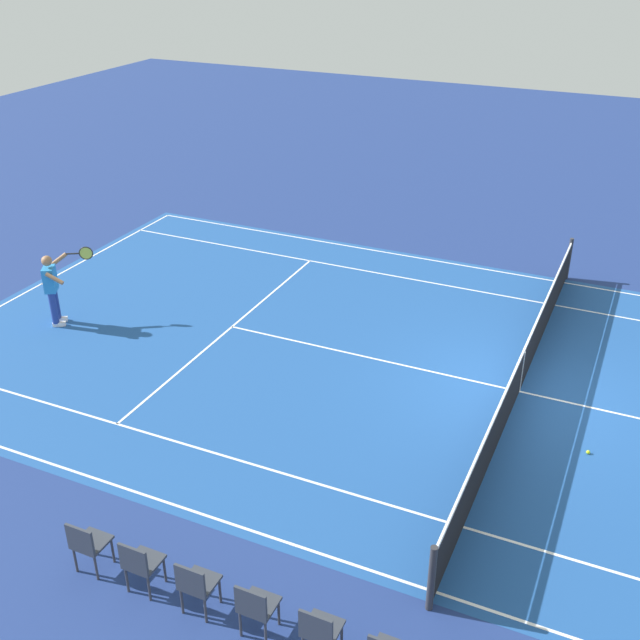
{
  "coord_description": "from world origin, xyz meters",
  "views": [
    {
      "loc": [
        -1.7,
        13.02,
        8.13
      ],
      "look_at": [
        4.03,
        0.45,
        0.9
      ],
      "focal_mm": 43.24,
      "sensor_mm": 36.0,
      "label": 1
    }
  ],
  "objects_px": {
    "tennis_player_near": "(53,286)",
    "tennis_ball": "(588,452)",
    "spectator_chair_5": "(196,583)",
    "spectator_chair_6": "(140,562)",
    "tennis_net": "(522,370)",
    "spectator_chair_7": "(87,543)",
    "spectator_chair_4": "(256,606)",
    "spectator_chair_3": "(320,630)"
  },
  "relations": [
    {
      "from": "tennis_player_near",
      "to": "tennis_ball",
      "type": "distance_m",
      "value": 11.56
    },
    {
      "from": "tennis_ball",
      "to": "tennis_player_near",
      "type": "bearing_deg",
      "value": -0.04
    },
    {
      "from": "spectator_chair_5",
      "to": "spectator_chair_6",
      "type": "height_order",
      "value": "same"
    },
    {
      "from": "tennis_net",
      "to": "tennis_ball",
      "type": "distance_m",
      "value": 2.14
    },
    {
      "from": "spectator_chair_7",
      "to": "spectator_chair_4",
      "type": "bearing_deg",
      "value": 180.0
    },
    {
      "from": "tennis_net",
      "to": "spectator_chair_4",
      "type": "distance_m",
      "value": 7.36
    },
    {
      "from": "spectator_chair_7",
      "to": "spectator_chair_3",
      "type": "bearing_deg",
      "value": 180.0
    },
    {
      "from": "tennis_net",
      "to": "spectator_chair_7",
      "type": "bearing_deg",
      "value": 57.68
    },
    {
      "from": "spectator_chair_3",
      "to": "spectator_chair_5",
      "type": "relative_size",
      "value": 1.0
    },
    {
      "from": "spectator_chair_4",
      "to": "tennis_ball",
      "type": "bearing_deg",
      "value": -120.68
    },
    {
      "from": "tennis_ball",
      "to": "spectator_chair_6",
      "type": "bearing_deg",
      "value": 47.88
    },
    {
      "from": "spectator_chair_3",
      "to": "spectator_chair_5",
      "type": "distance_m",
      "value": 1.76
    },
    {
      "from": "spectator_chair_4",
      "to": "spectator_chair_7",
      "type": "relative_size",
      "value": 1.0
    },
    {
      "from": "tennis_net",
      "to": "tennis_player_near",
      "type": "distance_m",
      "value": 10.16
    },
    {
      "from": "spectator_chair_4",
      "to": "spectator_chair_6",
      "type": "height_order",
      "value": "same"
    },
    {
      "from": "spectator_chair_5",
      "to": "spectator_chair_3",
      "type": "bearing_deg",
      "value": 180.0
    },
    {
      "from": "spectator_chair_5",
      "to": "tennis_net",
      "type": "bearing_deg",
      "value": -111.11
    },
    {
      "from": "tennis_net",
      "to": "spectator_chair_3",
      "type": "relative_size",
      "value": 13.3
    },
    {
      "from": "tennis_player_near",
      "to": "spectator_chair_3",
      "type": "bearing_deg",
      "value": 148.01
    },
    {
      "from": "tennis_ball",
      "to": "spectator_chair_7",
      "type": "distance_m",
      "value": 8.24
    },
    {
      "from": "tennis_net",
      "to": "spectator_chair_6",
      "type": "relative_size",
      "value": 13.3
    },
    {
      "from": "tennis_ball",
      "to": "spectator_chair_7",
      "type": "relative_size",
      "value": 0.08
    },
    {
      "from": "spectator_chair_3",
      "to": "spectator_chair_6",
      "type": "relative_size",
      "value": 1.0
    },
    {
      "from": "spectator_chair_6",
      "to": "spectator_chair_3",
      "type": "bearing_deg",
      "value": 180.0
    },
    {
      "from": "tennis_player_near",
      "to": "spectator_chair_7",
      "type": "distance_m",
      "value": 7.93
    },
    {
      "from": "spectator_chair_5",
      "to": "spectator_chair_7",
      "type": "bearing_deg",
      "value": 0.0
    },
    {
      "from": "tennis_player_near",
      "to": "spectator_chair_6",
      "type": "distance_m",
      "value": 8.56
    },
    {
      "from": "tennis_player_near",
      "to": "spectator_chair_5",
      "type": "xyz_separation_m",
      "value": [
        -7.3,
        5.65,
        -0.41
      ]
    },
    {
      "from": "tennis_net",
      "to": "spectator_chair_3",
      "type": "xyz_separation_m",
      "value": [
        0.99,
        7.12,
        0.03
      ]
    },
    {
      "from": "spectator_chair_4",
      "to": "spectator_chair_5",
      "type": "relative_size",
      "value": 1.0
    },
    {
      "from": "tennis_net",
      "to": "spectator_chair_7",
      "type": "xyz_separation_m",
      "value": [
        4.5,
        7.12,
        0.03
      ]
    },
    {
      "from": "spectator_chair_4",
      "to": "spectator_chair_6",
      "type": "distance_m",
      "value": 1.76
    },
    {
      "from": "tennis_ball",
      "to": "spectator_chair_3",
      "type": "bearing_deg",
      "value": 66.36
    },
    {
      "from": "tennis_ball",
      "to": "spectator_chair_4",
      "type": "bearing_deg",
      "value": 59.32
    },
    {
      "from": "tennis_player_near",
      "to": "spectator_chair_6",
      "type": "relative_size",
      "value": 1.93
    },
    {
      "from": "spectator_chair_3",
      "to": "spectator_chair_7",
      "type": "distance_m",
      "value": 3.51
    },
    {
      "from": "tennis_net",
      "to": "spectator_chair_6",
      "type": "bearing_deg",
      "value": 63.01
    },
    {
      "from": "spectator_chair_3",
      "to": "spectator_chair_6",
      "type": "bearing_deg",
      "value": 0.0
    },
    {
      "from": "tennis_player_near",
      "to": "spectator_chair_3",
      "type": "relative_size",
      "value": 1.93
    },
    {
      "from": "tennis_net",
      "to": "spectator_chair_5",
      "type": "xyz_separation_m",
      "value": [
        2.75,
        7.12,
        0.03
      ]
    },
    {
      "from": "tennis_net",
      "to": "tennis_player_near",
      "type": "xyz_separation_m",
      "value": [
        10.04,
        1.47,
        0.44
      ]
    },
    {
      "from": "spectator_chair_5",
      "to": "spectator_chair_6",
      "type": "bearing_deg",
      "value": 0.0
    }
  ]
}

